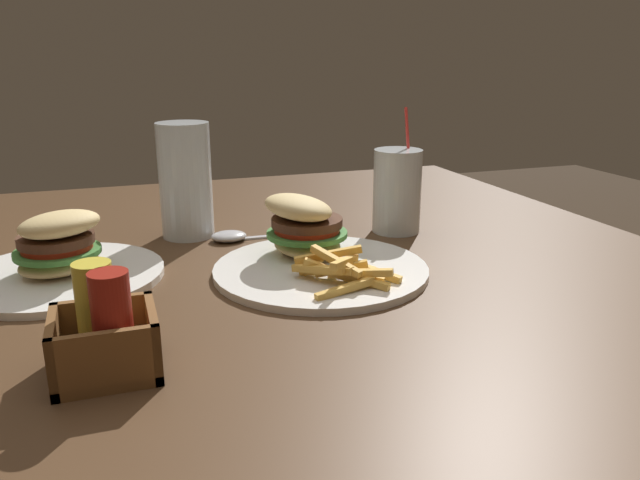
{
  "coord_description": "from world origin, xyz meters",
  "views": [
    {
      "loc": [
        -0.76,
        0.23,
        1.06
      ],
      "look_at": [
        0.0,
        -0.04,
        0.81
      ],
      "focal_mm": 35.0,
      "sensor_mm": 36.0,
      "label": 1
    }
  ],
  "objects_px": {
    "meal_plate_near": "(313,247)",
    "meal_plate_far": "(60,259)",
    "condiment_caddy": "(105,334)",
    "beer_glass": "(186,185)",
    "spoon": "(233,236)",
    "juice_glass": "(397,193)"
  },
  "relations": [
    {
      "from": "spoon",
      "to": "condiment_caddy",
      "type": "relative_size",
      "value": 1.72
    },
    {
      "from": "juice_glass",
      "to": "condiment_caddy",
      "type": "bearing_deg",
      "value": 126.43
    },
    {
      "from": "juice_glass",
      "to": "spoon",
      "type": "height_order",
      "value": "juice_glass"
    },
    {
      "from": "spoon",
      "to": "meal_plate_far",
      "type": "relative_size",
      "value": 0.67
    },
    {
      "from": "meal_plate_far",
      "to": "spoon",
      "type": "bearing_deg",
      "value": -68.17
    },
    {
      "from": "meal_plate_far",
      "to": "condiment_caddy",
      "type": "height_order",
      "value": "condiment_caddy"
    },
    {
      "from": "meal_plate_near",
      "to": "meal_plate_far",
      "type": "distance_m",
      "value": 0.34
    },
    {
      "from": "juice_glass",
      "to": "beer_glass",
      "type": "bearing_deg",
      "value": 75.42
    },
    {
      "from": "meal_plate_far",
      "to": "condiment_caddy",
      "type": "bearing_deg",
      "value": -169.1
    },
    {
      "from": "meal_plate_far",
      "to": "beer_glass",
      "type": "bearing_deg",
      "value": -51.05
    },
    {
      "from": "juice_glass",
      "to": "condiment_caddy",
      "type": "distance_m",
      "value": 0.58
    },
    {
      "from": "meal_plate_near",
      "to": "meal_plate_far",
      "type": "relative_size",
      "value": 1.09
    },
    {
      "from": "meal_plate_near",
      "to": "juice_glass",
      "type": "bearing_deg",
      "value": -56.31
    },
    {
      "from": "meal_plate_near",
      "to": "meal_plate_far",
      "type": "bearing_deg",
      "value": 79.48
    },
    {
      "from": "beer_glass",
      "to": "spoon",
      "type": "height_order",
      "value": "beer_glass"
    },
    {
      "from": "meal_plate_near",
      "to": "beer_glass",
      "type": "xyz_separation_m",
      "value": [
        0.21,
        0.14,
        0.06
      ]
    },
    {
      "from": "meal_plate_near",
      "to": "juice_glass",
      "type": "distance_m",
      "value": 0.23
    },
    {
      "from": "meal_plate_near",
      "to": "juice_glass",
      "type": "height_order",
      "value": "juice_glass"
    },
    {
      "from": "beer_glass",
      "to": "spoon",
      "type": "xyz_separation_m",
      "value": [
        -0.05,
        -0.06,
        -0.08
      ]
    },
    {
      "from": "juice_glass",
      "to": "meal_plate_far",
      "type": "xyz_separation_m",
      "value": [
        -0.07,
        0.52,
        -0.04
      ]
    },
    {
      "from": "spoon",
      "to": "juice_glass",
      "type": "bearing_deg",
      "value": 173.54
    },
    {
      "from": "condiment_caddy",
      "to": "juice_glass",
      "type": "bearing_deg",
      "value": -53.57
    }
  ]
}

